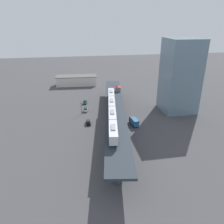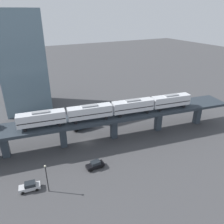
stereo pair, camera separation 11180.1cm
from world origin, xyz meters
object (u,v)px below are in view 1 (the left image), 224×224
(signal_hut, at_px, (118,88))
(street_car_green, at_px, (85,102))
(street_car_black, at_px, (88,122))
(street_car_silver, at_px, (86,110))
(office_tower, at_px, (180,76))
(street_lamp, at_px, (81,107))
(warehouse_building, at_px, (76,80))
(subway_train, at_px, (112,110))
(delivery_truck, at_px, (134,121))

(signal_hut, relative_size, street_car_green, 0.79)
(signal_hut, height_order, street_car_black, signal_hut)
(street_car_silver, height_order, office_tower, office_tower)
(street_car_black, xyz_separation_m, street_car_silver, (-0.20, 15.35, 0.00))
(street_car_green, height_order, street_car_silver, same)
(street_car_black, height_order, street_car_green, same)
(street_lamp, bearing_deg, warehouse_building, 91.04)
(office_tower, bearing_deg, signal_hut, 156.01)
(street_car_silver, bearing_deg, street_car_black, -89.24)
(signal_hut, bearing_deg, street_lamp, -154.15)
(subway_train, relative_size, signal_hut, 13.50)
(street_car_black, xyz_separation_m, delivery_truck, (20.22, -4.34, 0.82))
(signal_hut, distance_m, delivery_truck, 27.39)
(subway_train, bearing_deg, signal_hut, 74.45)
(street_lamp, distance_m, warehouse_building, 53.66)
(signal_hut, relative_size, office_tower, 0.10)
(delivery_truck, relative_size, warehouse_building, 0.25)
(street_car_silver, height_order, delivery_truck, delivery_truck)
(signal_hut, height_order, street_lamp, signal_hut)
(subway_train, relative_size, street_lamp, 7.15)
(street_car_silver, bearing_deg, signal_hut, 19.56)
(subway_train, height_order, delivery_truck, subway_train)
(signal_hut, xyz_separation_m, delivery_truck, (2.24, -26.16, -7.83))
(delivery_truck, relative_size, office_tower, 0.20)
(street_car_green, bearing_deg, subway_train, -75.78)
(street_car_green, height_order, street_lamp, street_lamp)
(subway_train, distance_m, street_car_silver, 28.17)
(street_car_silver, relative_size, delivery_truck, 0.63)
(street_car_black, distance_m, delivery_truck, 20.70)
(warehouse_building, bearing_deg, subway_train, -80.33)
(street_car_black, relative_size, street_lamp, 0.64)
(delivery_truck, bearing_deg, street_lamp, 144.48)
(street_lamp, bearing_deg, street_car_green, 79.66)
(signal_hut, height_order, street_car_silver, signal_hut)
(street_car_silver, distance_m, office_tower, 50.31)
(delivery_truck, bearing_deg, street_car_silver, 136.05)
(street_car_silver, distance_m, warehouse_building, 50.34)
(subway_train, distance_m, office_tower, 42.43)
(signal_hut, relative_size, delivery_truck, 0.50)
(signal_hut, bearing_deg, street_car_black, -129.51)
(subway_train, distance_m, street_car_green, 38.31)
(street_car_black, xyz_separation_m, street_car_green, (0.16, 26.55, 0.00))
(warehouse_building, bearing_deg, street_lamp, -88.96)
(signal_hut, xyz_separation_m, warehouse_building, (-21.47, 43.71, -6.18))
(subway_train, relative_size, street_car_black, 11.18)
(signal_hut, bearing_deg, street_car_silver, -160.44)
(street_car_green, distance_m, delivery_truck, 36.84)
(street_car_black, relative_size, warehouse_building, 0.15)
(street_lamp, bearing_deg, subway_train, -61.06)
(office_tower, bearing_deg, delivery_truck, -153.19)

